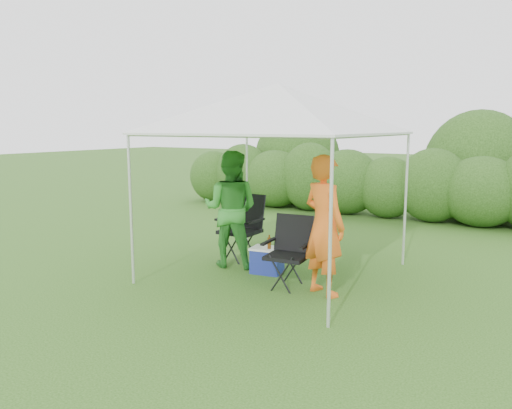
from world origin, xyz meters
The scene contains 9 objects.
ground centered at (0.00, 0.00, 0.00)m, with size 70.00×70.00×0.00m, color #396620.
hedge centered at (0.00, 6.00, 0.82)m, with size 11.98×1.53×1.80m.
canopy centered at (0.00, 0.50, 2.46)m, with size 3.10×3.10×2.83m.
chair_right centered at (0.44, 0.09, 0.56)m, with size 0.66×0.61×0.99m.
chair_left centered at (-0.92, 0.97, 0.62)m, with size 0.68×0.61×1.09m.
man centered at (0.98, 0.01, 0.93)m, with size 0.68×0.45×1.86m, color orange.
woman centered at (-0.84, 0.50, 0.92)m, with size 0.90×0.70×1.84m, color #328B2D.
cooler centered at (-0.14, 0.44, 0.20)m, with size 0.52×0.41×0.40m.
bottle centered at (-0.08, 0.40, 0.50)m, with size 0.06×0.06×0.21m, color #592D0C.
Camera 1 is at (3.59, -5.92, 2.22)m, focal length 35.00 mm.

